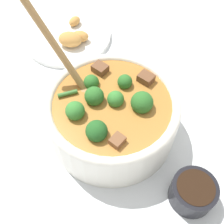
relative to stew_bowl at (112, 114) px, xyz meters
The scene contains 4 objects.
ground_plane 0.05m from the stew_bowl, 114.21° to the right, with size 4.00×4.00×0.00m, color silver.
stew_bowl is the anchor object (origin of this frame).
condiment_bowl 0.19m from the stew_bowl, 147.32° to the right, with size 0.07×0.07×0.04m.
food_plate 0.29m from the stew_bowl, ahead, with size 0.21×0.21×0.05m.
Camera 1 is at (-0.28, 0.06, 0.46)m, focal length 45.00 mm.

